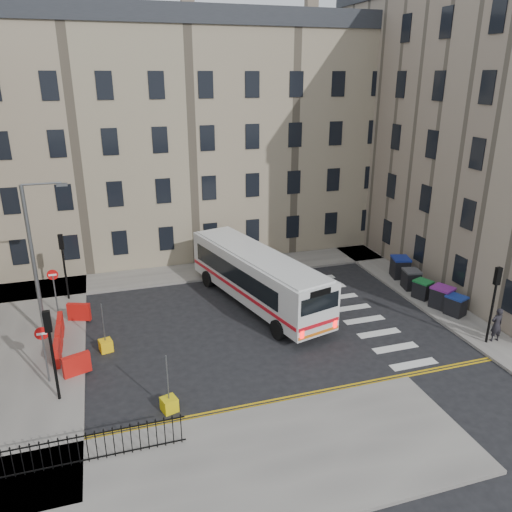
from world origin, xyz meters
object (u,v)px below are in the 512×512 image
wheelie_bin_a (456,305)px  bollard_chevron (169,404)px  streetlamp (33,261)px  wheelie_bin_d (411,279)px  pedestrian (497,325)px  wheelie_bin_b (442,297)px  wheelie_bin_e (400,267)px  bollard_yellow (106,346)px  wheelie_bin_c (422,289)px  bus (257,276)px

wheelie_bin_a → bollard_chevron: size_ratio=2.15×
streetlamp → wheelie_bin_d: streetlamp is taller
streetlamp → pedestrian: size_ratio=4.45×
wheelie_bin_b → wheelie_bin_e: size_ratio=0.98×
wheelie_bin_a → wheelie_bin_d: wheelie_bin_d is taller
streetlamp → bollard_chevron: streetlamp is taller
wheelie_bin_e → bollard_yellow: size_ratio=2.51×
streetlamp → wheelie_bin_d: size_ratio=6.29×
wheelie_bin_c → wheelie_bin_a: bearing=-101.5°
wheelie_bin_d → pedestrian: 7.10m
pedestrian → bollard_chevron: 16.76m
streetlamp → wheelie_bin_d: 22.12m
bus → bollard_yellow: bus is taller
wheelie_bin_e → bollard_chevron: bearing=-135.6°
pedestrian → bollard_yellow: 19.79m
bus → bollard_chevron: bearing=-141.6°
bus → pedestrian: 13.09m
wheelie_bin_d → wheelie_bin_e: (0.38, 1.86, 0.08)m
bollard_yellow → wheelie_bin_b: bearing=-3.2°
wheelie_bin_e → pedestrian: 8.95m
wheelie_bin_d → bus: bearing=-174.7°
wheelie_bin_c → wheelie_bin_d: (0.17, 1.47, 0.06)m
bus → bollard_yellow: size_ratio=19.98×
wheelie_bin_c → pedestrian: 5.65m
bus → bollard_chevron: bus is taller
wheelie_bin_e → bollard_yellow: 19.58m
wheelie_bin_e → bollard_chevron: size_ratio=2.51×
bollard_yellow → wheelie_bin_c: bearing=1.4°
bus → wheelie_bin_e: bus is taller
wheelie_bin_c → pedestrian: size_ratio=0.69×
bus → wheelie_bin_a: bus is taller
wheelie_bin_b → bollard_yellow: 18.96m
wheelie_bin_a → wheelie_bin_c: bearing=78.3°
bus → pedestrian: bus is taller
bus → pedestrian: bearing=-53.0°
wheelie_bin_e → wheelie_bin_b: bearing=-78.3°
streetlamp → wheelie_bin_e: size_ratio=5.41×
wheelie_bin_a → wheelie_bin_e: bearing=67.3°
wheelie_bin_a → bollard_yellow: size_ratio=2.15×
bollard_yellow → wheelie_bin_a: bearing=-6.2°
wheelie_bin_d → wheelie_bin_e: 1.90m
bollard_chevron → bus: bearing=53.0°
wheelie_bin_a → wheelie_bin_b: wheelie_bin_b is taller
bus → wheelie_bin_d: bearing=-20.5°
streetlamp → wheelie_bin_a: streetlamp is taller
wheelie_bin_c → bollard_chevron: wheelie_bin_c is taller
pedestrian → streetlamp: bearing=-16.6°
wheelie_bin_e → streetlamp: bearing=-161.1°
bus → wheelie_bin_e: bearing=-10.0°
wheelie_bin_b → wheelie_bin_e: wheelie_bin_e is taller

